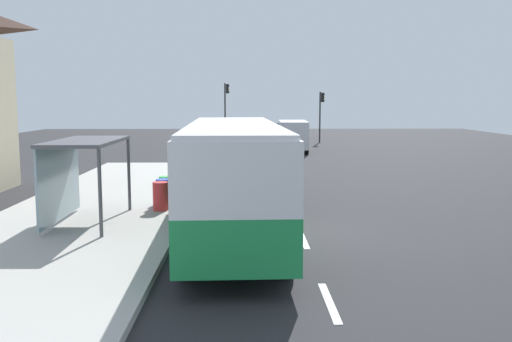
# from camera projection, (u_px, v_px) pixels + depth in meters

# --- Properties ---
(ground_plane) EXTENTS (56.00, 92.00, 0.04)m
(ground_plane) POSITION_uv_depth(u_px,v_px,m) (270.00, 172.00, 30.74)
(ground_plane) COLOR #262628
(sidewalk_platform) EXTENTS (6.20, 30.00, 0.18)m
(sidewalk_platform) POSITION_uv_depth(u_px,v_px,m) (92.00, 215.00, 18.70)
(sidewalk_platform) COLOR #ADAAA3
(sidewalk_platform) RESTS_ON ground
(lane_stripe_seg_0) EXTENTS (0.16, 2.20, 0.01)m
(lane_stripe_seg_0) POSITION_uv_depth(u_px,v_px,m) (329.00, 302.00, 10.90)
(lane_stripe_seg_0) COLOR silver
(lane_stripe_seg_0) RESTS_ON ground
(lane_stripe_seg_1) EXTENTS (0.16, 2.20, 0.01)m
(lane_stripe_seg_1) POSITION_uv_depth(u_px,v_px,m) (303.00, 239.00, 15.86)
(lane_stripe_seg_1) COLOR silver
(lane_stripe_seg_1) RESTS_ON ground
(lane_stripe_seg_2) EXTENTS (0.16, 2.20, 0.01)m
(lane_stripe_seg_2) POSITION_uv_depth(u_px,v_px,m) (289.00, 206.00, 20.82)
(lane_stripe_seg_2) COLOR silver
(lane_stripe_seg_2) RESTS_ON ground
(lane_stripe_seg_3) EXTENTS (0.16, 2.20, 0.01)m
(lane_stripe_seg_3) POSITION_uv_depth(u_px,v_px,m) (281.00, 185.00, 25.78)
(lane_stripe_seg_3) COLOR silver
(lane_stripe_seg_3) RESTS_ON ground
(lane_stripe_seg_4) EXTENTS (0.16, 2.20, 0.01)m
(lane_stripe_seg_4) POSITION_uv_depth(u_px,v_px,m) (275.00, 172.00, 30.74)
(lane_stripe_seg_4) COLOR silver
(lane_stripe_seg_4) RESTS_ON ground
(lane_stripe_seg_5) EXTENTS (0.16, 2.20, 0.01)m
(lane_stripe_seg_5) POSITION_uv_depth(u_px,v_px,m) (271.00, 162.00, 35.70)
(lane_stripe_seg_5) COLOR silver
(lane_stripe_seg_5) RESTS_ON ground
(lane_stripe_seg_6) EXTENTS (0.16, 2.20, 0.01)m
(lane_stripe_seg_6) POSITION_uv_depth(u_px,v_px,m) (268.00, 154.00, 40.66)
(lane_stripe_seg_6) COLOR silver
(lane_stripe_seg_6) RESTS_ON ground
(lane_stripe_seg_7) EXTENTS (0.16, 2.20, 0.01)m
(lane_stripe_seg_7) POSITION_uv_depth(u_px,v_px,m) (265.00, 148.00, 45.62)
(lane_stripe_seg_7) COLOR silver
(lane_stripe_seg_7) RESTS_ON ground
(bus) EXTENTS (2.85, 11.08, 3.21)m
(bus) POSITION_uv_depth(u_px,v_px,m) (233.00, 172.00, 15.98)
(bus) COLOR #1E8C47
(bus) RESTS_ON ground
(white_van) EXTENTS (2.19, 5.27, 2.30)m
(white_van) POSITION_uv_depth(u_px,v_px,m) (293.00, 134.00, 42.29)
(white_van) COLOR silver
(white_van) RESTS_ON ground
(sedan_near) EXTENTS (2.05, 4.50, 1.52)m
(sedan_near) POSITION_uv_depth(u_px,v_px,m) (287.00, 135.00, 50.39)
(sedan_near) COLOR #B7B7BC
(sedan_near) RESTS_ON ground
(sedan_far) EXTENTS (1.98, 4.47, 1.52)m
(sedan_far) POSITION_uv_depth(u_px,v_px,m) (281.00, 130.00, 57.45)
(sedan_far) COLOR #195933
(sedan_far) RESTS_ON ground
(recycling_bin_red) EXTENTS (0.52, 0.52, 0.95)m
(recycling_bin_red) POSITION_uv_depth(u_px,v_px,m) (161.00, 196.00, 19.05)
(recycling_bin_red) COLOR red
(recycling_bin_red) RESTS_ON sidewalk_platform
(recycling_bin_blue) EXTENTS (0.52, 0.52, 0.95)m
(recycling_bin_blue) POSITION_uv_depth(u_px,v_px,m) (164.00, 193.00, 19.74)
(recycling_bin_blue) COLOR blue
(recycling_bin_blue) RESTS_ON sidewalk_platform
(recycling_bin_green) EXTENTS (0.52, 0.52, 0.95)m
(recycling_bin_green) POSITION_uv_depth(u_px,v_px,m) (166.00, 190.00, 20.44)
(recycling_bin_green) COLOR green
(recycling_bin_green) RESTS_ON sidewalk_platform
(traffic_light_near_side) EXTENTS (0.49, 0.28, 4.58)m
(traffic_light_near_side) POSITION_uv_depth(u_px,v_px,m) (321.00, 109.00, 51.31)
(traffic_light_near_side) COLOR #2D2D2D
(traffic_light_near_side) RESTS_ON ground
(traffic_light_far_side) EXTENTS (0.49, 0.28, 5.36)m
(traffic_light_far_side) POSITION_uv_depth(u_px,v_px,m) (226.00, 103.00, 51.88)
(traffic_light_far_side) COLOR #2D2D2D
(traffic_light_far_side) RESTS_ON ground
(bus_shelter) EXTENTS (1.80, 4.00, 2.50)m
(bus_shelter) POSITION_uv_depth(u_px,v_px,m) (76.00, 159.00, 16.99)
(bus_shelter) COLOR #4C4C51
(bus_shelter) RESTS_ON sidewalk_platform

